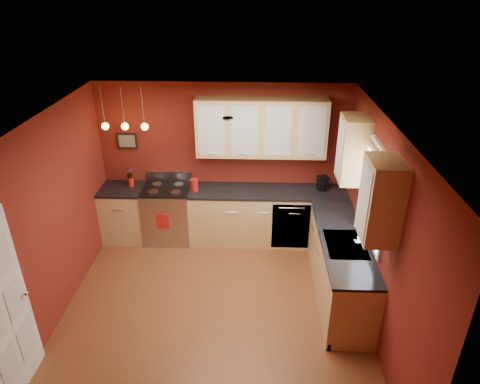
{
  "coord_description": "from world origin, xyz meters",
  "views": [
    {
      "loc": [
        0.52,
        -4.35,
        4.02
      ],
      "look_at": [
        0.31,
        1.0,
        1.31
      ],
      "focal_mm": 32.0,
      "sensor_mm": 36.0,
      "label": 1
    }
  ],
  "objects_px": {
    "red_canister": "(194,185)",
    "soap_pump": "(357,243)",
    "sink": "(346,246)",
    "coffee_maker": "(323,184)",
    "gas_range": "(168,213)"
  },
  "relations": [
    {
      "from": "coffee_maker",
      "to": "soap_pump",
      "type": "bearing_deg",
      "value": -102.67
    },
    {
      "from": "gas_range",
      "to": "soap_pump",
      "type": "distance_m",
      "value": 3.21
    },
    {
      "from": "sink",
      "to": "coffee_maker",
      "type": "relative_size",
      "value": 3.03
    },
    {
      "from": "sink",
      "to": "coffee_maker",
      "type": "distance_m",
      "value": 1.58
    },
    {
      "from": "soap_pump",
      "to": "gas_range",
      "type": "bearing_deg",
      "value": 149.68
    },
    {
      "from": "red_canister",
      "to": "coffee_maker",
      "type": "xyz_separation_m",
      "value": [
        2.05,
        0.11,
        0.01
      ]
    },
    {
      "from": "sink",
      "to": "coffee_maker",
      "type": "bearing_deg",
      "value": 93.57
    },
    {
      "from": "sink",
      "to": "soap_pump",
      "type": "height_order",
      "value": "sink"
    },
    {
      "from": "sink",
      "to": "red_canister",
      "type": "xyz_separation_m",
      "value": [
        -2.15,
        1.45,
        0.12
      ]
    },
    {
      "from": "red_canister",
      "to": "gas_range",
      "type": "bearing_deg",
      "value": 174.23
    },
    {
      "from": "coffee_maker",
      "to": "sink",
      "type": "bearing_deg",
      "value": -106.31
    },
    {
      "from": "gas_range",
      "to": "soap_pump",
      "type": "height_order",
      "value": "gas_range"
    },
    {
      "from": "gas_range",
      "to": "sink",
      "type": "distance_m",
      "value": 3.05
    },
    {
      "from": "red_canister",
      "to": "soap_pump",
      "type": "bearing_deg",
      "value": -34.41
    },
    {
      "from": "soap_pump",
      "to": "red_canister",
      "type": "bearing_deg",
      "value": 145.59
    }
  ]
}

